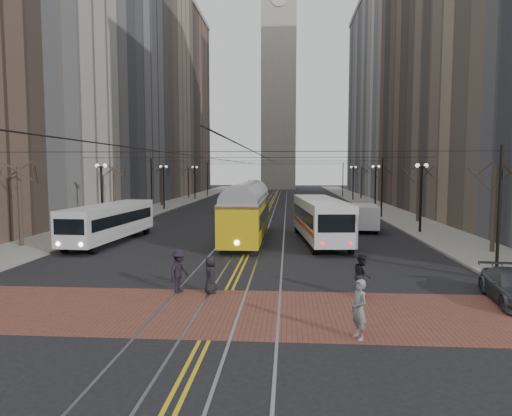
# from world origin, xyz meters

# --- Properties ---
(ground) EXTENTS (260.00, 260.00, 0.00)m
(ground) POSITION_xyz_m (0.00, 0.00, 0.00)
(ground) COLOR black
(ground) RESTS_ON ground
(sidewalk_left) EXTENTS (5.00, 140.00, 0.15)m
(sidewalk_left) POSITION_xyz_m (-15.00, 45.00, 0.07)
(sidewalk_left) COLOR gray
(sidewalk_left) RESTS_ON ground
(sidewalk_right) EXTENTS (5.00, 140.00, 0.15)m
(sidewalk_right) POSITION_xyz_m (15.00, 45.00, 0.07)
(sidewalk_right) COLOR gray
(sidewalk_right) RESTS_ON ground
(crosswalk_band) EXTENTS (25.00, 6.00, 0.01)m
(crosswalk_band) POSITION_xyz_m (0.00, -4.00, 0.01)
(crosswalk_band) COLOR brown
(crosswalk_band) RESTS_ON ground
(streetcar_rails) EXTENTS (4.80, 130.00, 0.02)m
(streetcar_rails) POSITION_xyz_m (0.00, 45.00, 0.00)
(streetcar_rails) COLOR gray
(streetcar_rails) RESTS_ON ground
(centre_lines) EXTENTS (0.42, 130.00, 0.01)m
(centre_lines) POSITION_xyz_m (0.00, 45.00, 0.01)
(centre_lines) COLOR gold
(centre_lines) RESTS_ON ground
(building_left_mid) EXTENTS (16.00, 20.00, 34.00)m
(building_left_mid) POSITION_xyz_m (-25.50, 46.00, 17.00)
(building_left_mid) COLOR slate
(building_left_mid) RESTS_ON ground
(building_left_midfar) EXTENTS (20.00, 20.00, 52.00)m
(building_left_midfar) POSITION_xyz_m (-27.50, 66.00, 26.00)
(building_left_midfar) COLOR gray
(building_left_midfar) RESTS_ON ground
(building_left_far) EXTENTS (16.00, 20.00, 40.00)m
(building_left_far) POSITION_xyz_m (-25.50, 86.00, 20.00)
(building_left_far) COLOR brown
(building_left_far) RESTS_ON ground
(building_right_mid) EXTENTS (16.00, 20.00, 34.00)m
(building_right_mid) POSITION_xyz_m (25.50, 46.00, 17.00)
(building_right_mid) COLOR brown
(building_right_mid) RESTS_ON ground
(building_right_midfar) EXTENTS (20.00, 20.00, 52.00)m
(building_right_midfar) POSITION_xyz_m (27.50, 66.00, 26.00)
(building_right_midfar) COLOR #AEABA3
(building_right_midfar) RESTS_ON ground
(building_right_far) EXTENTS (16.00, 20.00, 40.00)m
(building_right_far) POSITION_xyz_m (25.50, 86.00, 20.00)
(building_right_far) COLOR slate
(building_right_far) RESTS_ON ground
(clock_tower) EXTENTS (12.00, 12.00, 66.00)m
(clock_tower) POSITION_xyz_m (0.00, 102.00, 35.96)
(clock_tower) COLOR #B2AFA5
(clock_tower) RESTS_ON ground
(lamp_posts) EXTENTS (27.60, 57.20, 5.60)m
(lamp_posts) POSITION_xyz_m (-0.00, 28.75, 2.80)
(lamp_posts) COLOR black
(lamp_posts) RESTS_ON ground
(street_trees) EXTENTS (31.68, 53.28, 5.60)m
(street_trees) POSITION_xyz_m (0.00, 35.25, 2.80)
(street_trees) COLOR #382D23
(street_trees) RESTS_ON ground
(trolley_wires) EXTENTS (25.96, 120.00, 6.60)m
(trolley_wires) POSITION_xyz_m (0.00, 34.83, 3.77)
(trolley_wires) COLOR black
(trolley_wires) RESTS_ON ground
(transit_bus) EXTENTS (3.05, 11.39, 2.82)m
(transit_bus) POSITION_xyz_m (-10.43, 11.57, 1.41)
(transit_bus) COLOR silver
(transit_bus) RESTS_ON ground
(streetcar) EXTENTS (2.72, 14.47, 3.41)m
(streetcar) POSITION_xyz_m (-0.50, 13.96, 1.71)
(streetcar) COLOR gold
(streetcar) RESTS_ON ground
(rear_bus) EXTENTS (3.78, 12.44, 3.20)m
(rear_bus) POSITION_xyz_m (5.00, 12.88, 1.60)
(rear_bus) COLOR silver
(rear_bus) RESTS_ON ground
(cargo_van) EXTENTS (2.40, 5.27, 2.27)m
(cargo_van) POSITION_xyz_m (9.36, 19.23, 1.13)
(cargo_van) COLOR silver
(cargo_van) RESTS_ON ground
(sedan_grey) EXTENTS (1.76, 4.02, 1.35)m
(sedan_grey) POSITION_xyz_m (5.27, 22.00, 0.67)
(sedan_grey) COLOR #393C40
(sedan_grey) RESTS_ON ground
(pedestrian_a) EXTENTS (0.72, 0.91, 1.63)m
(pedestrian_a) POSITION_xyz_m (-0.74, -1.50, 0.83)
(pedestrian_a) COLOR black
(pedestrian_a) RESTS_ON crosswalk_band
(pedestrian_b) EXTENTS (0.70, 0.83, 1.93)m
(pedestrian_b) POSITION_xyz_m (4.91, -6.50, 0.98)
(pedestrian_b) COLOR gray
(pedestrian_b) RESTS_ON crosswalk_band
(pedestrian_c) EXTENTS (0.75, 0.93, 1.82)m
(pedestrian_c) POSITION_xyz_m (5.79, -1.50, 0.92)
(pedestrian_c) COLOR black
(pedestrian_c) RESTS_ON crosswalk_band
(pedestrian_d) EXTENTS (1.09, 1.40, 1.91)m
(pedestrian_d) POSITION_xyz_m (-2.12, -1.50, 0.97)
(pedestrian_d) COLOR black
(pedestrian_d) RESTS_ON crosswalk_band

